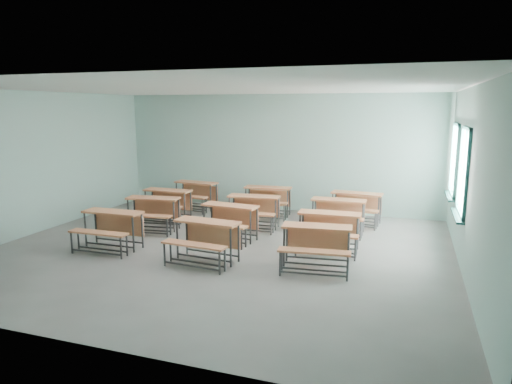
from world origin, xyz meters
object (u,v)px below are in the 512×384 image
(desk_unit_r1c2, at_px, (329,226))
(desk_unit_r3c1, at_px, (267,197))
(desk_unit_r0c2, at_px, (316,241))
(desk_unit_r0c0, at_px, (110,224))
(desk_unit_r0c1, at_px, (205,235))
(desk_unit_r2c1, at_px, (253,207))
(desk_unit_r1c1, at_px, (228,217))
(desk_unit_r3c2, at_px, (356,203))
(desk_unit_r1c0, at_px, (152,209))
(desk_unit_r3c0, at_px, (194,191))
(desk_unit_r2c0, at_px, (166,200))
(desk_unit_r2c2, at_px, (338,211))

(desk_unit_r1c2, xyz_separation_m, desk_unit_r3c1, (-2.06, 2.46, 0.00))
(desk_unit_r0c2, bearing_deg, desk_unit_r0c0, 176.27)
(desk_unit_r0c1, relative_size, desk_unit_r0c2, 0.99)
(desk_unit_r1c2, distance_m, desk_unit_r2c1, 2.33)
(desk_unit_r1c1, height_order, desk_unit_r3c1, same)
(desk_unit_r1c2, relative_size, desk_unit_r2c1, 0.99)
(desk_unit_r0c2, height_order, desk_unit_r3c2, same)
(desk_unit_r0c0, distance_m, desk_unit_r0c2, 4.17)
(desk_unit_r1c0, xyz_separation_m, desk_unit_r2c1, (2.16, 0.95, 0.00))
(desk_unit_r1c2, distance_m, desk_unit_r3c0, 4.98)
(desk_unit_r0c1, distance_m, desk_unit_r2c0, 3.52)
(desk_unit_r0c0, bearing_deg, desk_unit_r3c2, 38.87)
(desk_unit_r1c0, height_order, desk_unit_r2c1, same)
(desk_unit_r2c1, relative_size, desk_unit_r3c0, 0.97)
(desk_unit_r2c2, bearing_deg, desk_unit_r1c0, -164.91)
(desk_unit_r3c1, bearing_deg, desk_unit_r3c2, -5.58)
(desk_unit_r3c0, relative_size, desk_unit_r3c1, 1.03)
(desk_unit_r2c0, distance_m, desk_unit_r3c0, 1.36)
(desk_unit_r0c2, bearing_deg, desk_unit_r3c1, 113.35)
(desk_unit_r0c0, xyz_separation_m, desk_unit_r1c1, (2.01, 1.33, 0.00))
(desk_unit_r1c0, relative_size, desk_unit_r1c1, 1.02)
(desk_unit_r2c2, bearing_deg, desk_unit_r0c0, -147.84)
(desk_unit_r0c2, height_order, desk_unit_r1c2, same)
(desk_unit_r1c0, bearing_deg, desk_unit_r2c1, 15.96)
(desk_unit_r3c0, bearing_deg, desk_unit_r2c1, -25.77)
(desk_unit_r3c0, bearing_deg, desk_unit_r3c2, 3.76)
(desk_unit_r1c2, height_order, desk_unit_r3c2, same)
(desk_unit_r1c2, xyz_separation_m, desk_unit_r2c1, (-2.01, 1.18, 0.00))
(desk_unit_r1c0, distance_m, desk_unit_r3c1, 3.07)
(desk_unit_r0c2, distance_m, desk_unit_r2c1, 3.02)
(desk_unit_r2c2, height_order, desk_unit_r3c2, same)
(desk_unit_r0c2, xyz_separation_m, desk_unit_r1c1, (-2.15, 1.14, 0.00))
(desk_unit_r2c0, relative_size, desk_unit_r2c2, 1.00)
(desk_unit_r3c2, bearing_deg, desk_unit_r1c2, -91.02)
(desk_unit_r1c1, distance_m, desk_unit_r3c0, 3.28)
(desk_unit_r1c1, distance_m, desk_unit_r3c1, 2.42)
(desk_unit_r0c2, distance_m, desk_unit_r1c0, 4.35)
(desk_unit_r2c0, xyz_separation_m, desk_unit_r2c1, (2.37, -0.06, 0.00))
(desk_unit_r3c0, bearing_deg, desk_unit_r2c2, -9.23)
(desk_unit_r0c0, xyz_separation_m, desk_unit_r3c0, (-0.05, 3.89, 0.00))
(desk_unit_r0c0, xyz_separation_m, desk_unit_r1c0, (0.02, 1.52, 0.00))
(desk_unit_r3c1, distance_m, desk_unit_r3c2, 2.31)
(desk_unit_r0c2, relative_size, desk_unit_r3c0, 1.00)
(desk_unit_r1c0, xyz_separation_m, desk_unit_r1c1, (1.99, -0.19, 0.00))
(desk_unit_r1c2, relative_size, desk_unit_r3c0, 0.97)
(desk_unit_r2c1, height_order, desk_unit_r3c2, same)
(desk_unit_r0c0, bearing_deg, desk_unit_r2c0, 93.41)
(desk_unit_r1c2, xyz_separation_m, desk_unit_r2c0, (-4.37, 1.24, 0.00))
(desk_unit_r0c0, bearing_deg, desk_unit_r3c0, 90.11)
(desk_unit_r0c0, xyz_separation_m, desk_unit_r3c1, (2.13, 3.75, 0.00))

